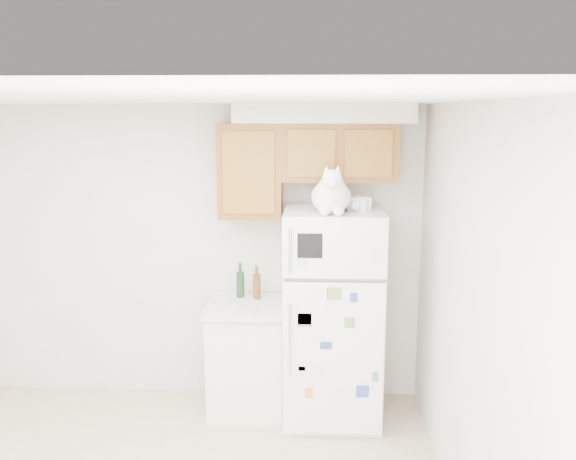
# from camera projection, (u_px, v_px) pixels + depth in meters

# --- Properties ---
(room_shell) EXTENTS (3.84, 4.04, 2.52)m
(room_shell) POSITION_uv_depth(u_px,v_px,m) (154.00, 253.00, 3.37)
(room_shell) COLOR silver
(room_shell) RESTS_ON ground_plane
(refrigerator) EXTENTS (0.76, 0.78, 1.70)m
(refrigerator) POSITION_uv_depth(u_px,v_px,m) (332.00, 316.00, 4.82)
(refrigerator) COLOR white
(refrigerator) RESTS_ON ground_plane
(base_counter) EXTENTS (0.64, 0.64, 0.92)m
(base_counter) POSITION_uv_depth(u_px,v_px,m) (247.00, 357.00, 5.00)
(base_counter) COLOR white
(base_counter) RESTS_ON ground_plane
(cat) EXTENTS (0.36, 0.53, 0.37)m
(cat) POSITION_uv_depth(u_px,v_px,m) (332.00, 195.00, 4.46)
(cat) COLOR white
(cat) RESTS_ON refrigerator
(storage_box_back) EXTENTS (0.19, 0.14, 0.10)m
(storage_box_back) POSITION_uv_depth(u_px,v_px,m) (359.00, 203.00, 4.66)
(storage_box_back) COLOR white
(storage_box_back) RESTS_ON refrigerator
(storage_box_front) EXTENTS (0.18, 0.16, 0.09)m
(storage_box_front) POSITION_uv_depth(u_px,v_px,m) (359.00, 204.00, 4.63)
(storage_box_front) COLOR white
(storage_box_front) RESTS_ON refrigerator
(bottle_green) EXTENTS (0.07, 0.07, 0.29)m
(bottle_green) POSITION_uv_depth(u_px,v_px,m) (240.00, 280.00, 5.05)
(bottle_green) COLOR #19381E
(bottle_green) RESTS_ON base_counter
(bottle_amber) EXTENTS (0.07, 0.07, 0.28)m
(bottle_amber) POSITION_uv_depth(u_px,v_px,m) (257.00, 282.00, 5.00)
(bottle_amber) COLOR #593814
(bottle_amber) RESTS_ON base_counter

